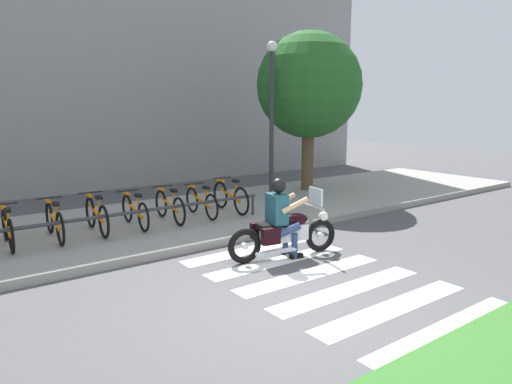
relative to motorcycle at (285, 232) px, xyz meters
The scene contains 22 objects.
ground_plane 2.12m from the motorcycle, 124.21° to the right, with size 48.00×48.00×0.00m, color #4C4C4F.
grass_median 4.16m from the motorcycle, 106.31° to the right, with size 24.00×1.10×0.08m, color #336B28.
sidewalk 3.62m from the motorcycle, 108.85° to the left, with size 24.00×4.40×0.15m, color gray.
crosswalk_stripe_0 3.35m from the motorcycle, 94.05° to the right, with size 2.80×0.40×0.01m, color white.
crosswalk_stripe_1 2.56m from the motorcycle, 95.33° to the right, with size 2.80×0.40×0.01m, color white.
crosswalk_stripe_2 1.78m from the motorcycle, 97.80° to the right, with size 2.80×0.40×0.01m, color white.
crosswalk_stripe_3 1.04m from the motorcycle, 104.42° to the right, with size 2.80×0.40×0.01m, color white.
crosswalk_stripe_4 0.52m from the motorcycle, 154.52° to the right, with size 2.80×0.40×0.01m, color white.
crosswalk_stripe_5 0.85m from the motorcycle, 108.81° to the left, with size 2.80×0.40×0.01m, color white.
motorcycle is the anchor object (origin of this frame).
rider 0.37m from the motorcycle, 166.55° to the left, with size 0.70×0.62×1.42m.
bicycle_1 4.93m from the motorcycle, 141.89° to the left, with size 0.48×1.57×0.74m.
bicycle_2 4.34m from the motorcycle, 135.40° to the left, with size 0.48×1.66×0.76m.
bicycle_3 3.81m from the motorcycle, 126.98° to the left, with size 0.48×1.62×0.78m.
bicycle_4 3.39m from the motorcycle, 116.19° to the left, with size 0.48×1.60×0.73m.
bicycle_5 3.12m from the motorcycle, 103.00° to the left, with size 0.48×1.60×0.75m.
bicycle_6 3.05m from the motorcycle, 88.27° to the left, with size 0.48×1.57×0.72m.
bicycle_7 3.17m from the motorcycle, 73.75° to the left, with size 0.48×1.64×0.80m.
bike_rack 3.13m from the motorcycle, 127.27° to the left, with size 6.16×0.07×0.49m.
street_lamp 5.16m from the motorcycle, 54.30° to the left, with size 0.28×0.28×4.29m.
tree_near_rack 6.71m from the motorcycle, 43.49° to the left, with size 3.07×3.07×4.76m.
building_backdrop 10.21m from the motorcycle, 97.28° to the left, with size 24.00×1.20×9.82m, color gray.
Camera 1 is at (-4.07, -4.45, 2.66)m, focal length 33.31 mm.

